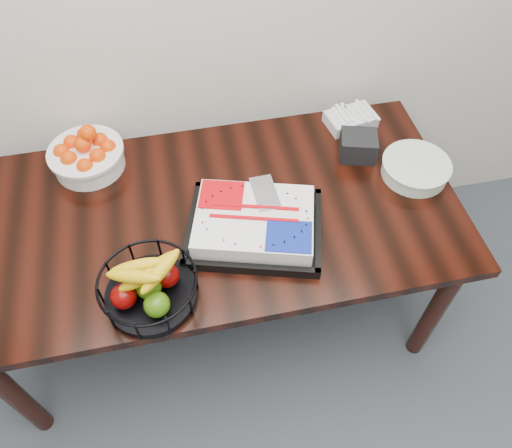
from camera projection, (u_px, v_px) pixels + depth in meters
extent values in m
cube|color=black|center=(214.00, 215.00, 1.83)|extent=(1.80, 0.90, 0.04)
cylinder|color=black|center=(13.00, 394.00, 1.80)|extent=(0.07, 0.07, 0.71)
cylinder|color=black|center=(27.00, 233.00, 2.24)|extent=(0.07, 0.07, 0.71)
cylinder|color=black|center=(435.00, 310.00, 2.01)|extent=(0.07, 0.07, 0.71)
cylinder|color=black|center=(372.00, 178.00, 2.45)|extent=(0.07, 0.07, 0.71)
cube|color=black|center=(254.00, 229.00, 1.75)|extent=(0.54, 0.48, 0.02)
cube|color=white|center=(254.00, 222.00, 1.71)|extent=(0.47, 0.40, 0.07)
cube|color=#C3040C|center=(215.00, 203.00, 1.72)|extent=(0.18, 0.17, 0.00)
cube|color=navy|center=(295.00, 228.00, 1.65)|extent=(0.18, 0.17, 0.00)
cube|color=silver|center=(257.00, 192.00, 1.75)|extent=(0.08, 0.16, 0.00)
cylinder|color=white|center=(88.00, 158.00, 1.91)|extent=(0.27, 0.27, 0.09)
cylinder|color=white|center=(85.00, 151.00, 1.88)|extent=(0.29, 0.29, 0.01)
cylinder|color=black|center=(152.00, 295.00, 1.58)|extent=(0.29, 0.29, 0.03)
torus|color=black|center=(147.00, 281.00, 1.51)|extent=(0.31, 0.31, 0.01)
cylinder|color=white|center=(415.00, 169.00, 1.90)|extent=(0.25, 0.25, 0.06)
cylinder|color=white|center=(417.00, 163.00, 1.87)|extent=(0.26, 0.26, 0.01)
cube|color=silver|center=(351.00, 119.00, 2.08)|extent=(0.22, 0.16, 0.05)
cube|color=black|center=(358.00, 146.00, 1.95)|extent=(0.17, 0.15, 0.10)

